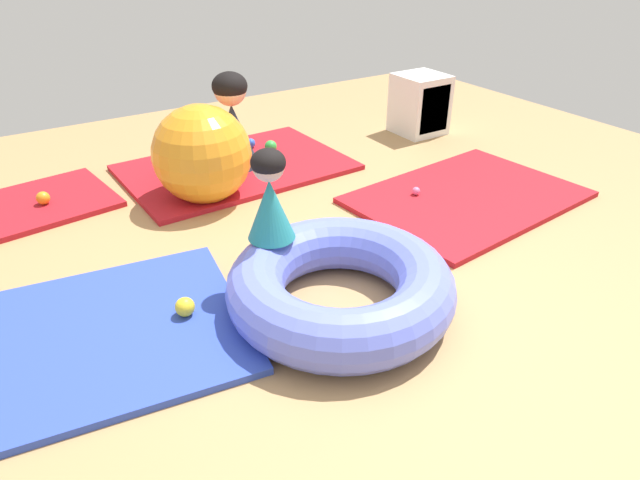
# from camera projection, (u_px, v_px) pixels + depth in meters

# --- Properties ---
(ground_plane) EXTENTS (8.00, 8.00, 0.00)m
(ground_plane) POSITION_uv_depth(u_px,v_px,m) (349.00, 300.00, 3.07)
(ground_plane) COLOR tan
(gym_mat_center_rear) EXTENTS (1.21, 0.97, 0.04)m
(gym_mat_center_rear) POSITION_uv_depth(u_px,v_px,m) (30.00, 206.00, 4.03)
(gym_mat_center_rear) COLOR #B21923
(gym_mat_center_rear) RESTS_ON ground
(gym_mat_near_right) EXTENTS (1.75, 1.31, 0.04)m
(gym_mat_near_right) POSITION_uv_depth(u_px,v_px,m) (467.00, 197.00, 4.16)
(gym_mat_near_right) COLOR #B21923
(gym_mat_near_right) RESTS_ON ground
(gym_mat_near_left) EXTENTS (1.72, 1.40, 0.04)m
(gym_mat_near_left) POSITION_uv_depth(u_px,v_px,m) (82.00, 340.00, 2.74)
(gym_mat_near_left) COLOR #2D47B7
(gym_mat_near_left) RESTS_ON ground
(gym_mat_front) EXTENTS (1.83, 1.28, 0.04)m
(gym_mat_front) POSITION_uv_depth(u_px,v_px,m) (236.00, 167.00, 4.66)
(gym_mat_front) COLOR #B21923
(gym_mat_front) RESTS_ON ground
(inflatable_cushion) EXTENTS (1.20, 1.20, 0.31)m
(inflatable_cushion) POSITION_uv_depth(u_px,v_px,m) (340.00, 286.00, 2.91)
(inflatable_cushion) COLOR #6070E5
(inflatable_cushion) RESTS_ON ground
(child_in_teal) EXTENTS (0.36, 0.36, 0.51)m
(child_in_teal) POSITION_uv_depth(u_px,v_px,m) (270.00, 196.00, 2.93)
(child_in_teal) COLOR teal
(child_in_teal) RESTS_ON inflatable_cushion
(adult_seated) EXTENTS (0.52, 0.52, 0.77)m
(adult_seated) POSITION_uv_depth(u_px,v_px,m) (232.00, 122.00, 4.46)
(adult_seated) COLOR #232D3D
(adult_seated) RESTS_ON gym_mat_front
(play_ball_blue) EXTENTS (0.08, 0.08, 0.08)m
(play_ball_blue) POSITION_uv_depth(u_px,v_px,m) (251.00, 143.00, 4.99)
(play_ball_blue) COLOR blue
(play_ball_blue) RESTS_ON gym_mat_front
(play_ball_pink) EXTENTS (0.06, 0.06, 0.06)m
(play_ball_pink) POSITION_uv_depth(u_px,v_px,m) (416.00, 191.00, 4.13)
(play_ball_pink) COLOR pink
(play_ball_pink) RESTS_ON gym_mat_near_right
(play_ball_yellow) EXTENTS (0.10, 0.10, 0.10)m
(play_ball_yellow) POSITION_uv_depth(u_px,v_px,m) (185.00, 307.00, 2.86)
(play_ball_yellow) COLOR yellow
(play_ball_yellow) RESTS_ON gym_mat_near_left
(play_ball_orange) EXTENTS (0.09, 0.09, 0.09)m
(play_ball_orange) POSITION_uv_depth(u_px,v_px,m) (43.00, 198.00, 3.99)
(play_ball_orange) COLOR orange
(play_ball_orange) RESTS_ON gym_mat_center_rear
(play_ball_green) EXTENTS (0.11, 0.11, 0.11)m
(play_ball_green) POSITION_uv_depth(u_px,v_px,m) (271.00, 146.00, 4.89)
(play_ball_green) COLOR green
(play_ball_green) RESTS_ON gym_mat_front
(play_ball_teal) EXTENTS (0.10, 0.10, 0.10)m
(play_ball_teal) POSITION_uv_depth(u_px,v_px,m) (167.00, 163.00, 4.55)
(play_ball_teal) COLOR teal
(play_ball_teal) RESTS_ON gym_mat_front
(exercise_ball_large) EXTENTS (0.72, 0.72, 0.72)m
(exercise_ball_large) POSITION_uv_depth(u_px,v_px,m) (202.00, 154.00, 4.00)
(exercise_ball_large) COLOR orange
(exercise_ball_large) RESTS_ON ground
(storage_cube) EXTENTS (0.44, 0.44, 0.56)m
(storage_cube) POSITION_uv_depth(u_px,v_px,m) (421.00, 105.00, 5.35)
(storage_cube) COLOR white
(storage_cube) RESTS_ON ground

